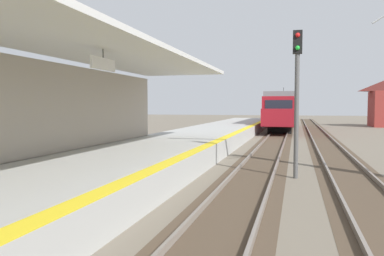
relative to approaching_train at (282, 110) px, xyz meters
name	(u,v)px	position (x,y,z in m)	size (l,w,h in m)	color
station_platform	(140,160)	(-4.40, -28.81, -1.73)	(5.00, 80.00, 0.91)	#A8A8A3
track_pair_nearest_platform	(262,161)	(0.00, -24.81, -2.13)	(2.34, 120.00, 0.16)	#4C3D2D
track_pair_middle	(341,163)	(3.40, -24.81, -2.13)	(2.34, 120.00, 0.16)	#4C3D2D
approaching_train	(282,110)	(0.00, 0.00, 0.00)	(2.93, 19.60, 4.76)	maroon
rail_signal_post	(297,88)	(1.48, -28.65, 1.02)	(0.32, 0.34, 5.20)	#4C4C4C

